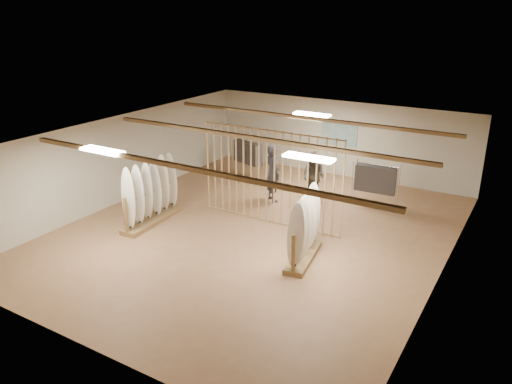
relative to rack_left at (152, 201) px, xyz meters
The scene contains 16 objects.
floor 3.19m from the rack_left, 17.97° to the left, with size 12.00×12.00×0.00m, color #A2734E.
ceiling 3.79m from the rack_left, 17.97° to the left, with size 12.00×12.00×0.00m, color gray.
wall_back 7.61m from the rack_left, 66.91° to the left, with size 12.00×12.00×0.00m, color beige.
wall_front 5.89m from the rack_left, 59.50° to the right, with size 12.00×12.00×0.00m, color beige.
wall_left 2.37m from the rack_left, 154.66° to the left, with size 12.00×12.00×0.00m, color beige.
wall_right 8.06m from the rack_left, ahead, with size 12.00×12.00×0.00m, color beige.
ceiling_slats 3.74m from the rack_left, 17.97° to the left, with size 9.50×6.12×0.10m, color olive.
light_panels 3.75m from the rack_left, 17.97° to the left, with size 1.20×0.35×0.06m, color white.
bamboo_partition 3.53m from the rack_left, 30.70° to the left, with size 4.45×0.05×2.78m.
poster 7.61m from the rack_left, 66.86° to the left, with size 1.40×0.03×0.90m, color teal.
rack_left is the anchor object (origin of this frame).
rack_right 4.84m from the rack_left, ahead, with size 0.80×1.94×1.79m.
clothing_rack_a 5.07m from the rack_left, 88.10° to the left, with size 1.27×0.67×1.41m.
clothing_rack_b 6.87m from the rack_left, 40.27° to the left, with size 1.37×0.40×1.47m.
shopper_a 4.01m from the rack_left, 56.82° to the left, with size 0.77×0.52×2.12m, color #2B2C33.
shopper_b 5.24m from the rack_left, 51.15° to the left, with size 0.90×0.70×1.86m, color #343128.
Camera 1 is at (6.57, -11.02, 5.96)m, focal length 35.00 mm.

